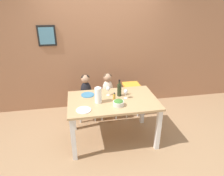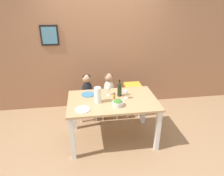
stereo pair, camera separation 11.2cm
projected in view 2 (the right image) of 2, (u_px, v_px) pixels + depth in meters
name	position (u px, v px, depth m)	size (l,w,h in m)	color
ground_plane	(113.00, 138.00, 3.60)	(14.00, 14.00, 0.00)	#9E7A56
wall_back	(103.00, 47.00, 4.25)	(10.00, 0.09, 2.70)	#9E6B4C
dining_table	(113.00, 106.00, 3.32)	(1.46, 0.91, 0.78)	tan
chair_far_left	(88.00, 101.00, 4.06)	(0.39, 0.43, 0.47)	silver
chair_far_center	(109.00, 99.00, 4.11)	(0.39, 0.43, 0.47)	silver
chair_right_highchair	(133.00, 92.00, 4.12)	(0.33, 0.37, 0.69)	silver
person_child_left	(87.00, 86.00, 3.92)	(0.21, 0.20, 0.49)	black
person_child_center	(109.00, 85.00, 3.98)	(0.21, 0.20, 0.49)	beige
wine_bottle	(119.00, 90.00, 3.36)	(0.07, 0.07, 0.29)	#232D19
paper_towel_roll	(98.00, 95.00, 3.14)	(0.11, 0.11, 0.26)	white
wine_glass_near	(126.00, 92.00, 3.27)	(0.06, 0.06, 0.16)	white
wine_glass_far	(108.00, 89.00, 3.38)	(0.06, 0.06, 0.16)	white
salad_bowl_large	(118.00, 103.00, 3.08)	(0.17, 0.17, 0.10)	silver
dinner_plate_front_left	(83.00, 109.00, 2.98)	(0.22, 0.22, 0.01)	silver
dinner_plate_back_left	(88.00, 94.00, 3.44)	(0.22, 0.22, 0.01)	teal
condiment_bottle_hot_sauce	(114.00, 96.00, 3.24)	(0.05, 0.05, 0.14)	#BC8E33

